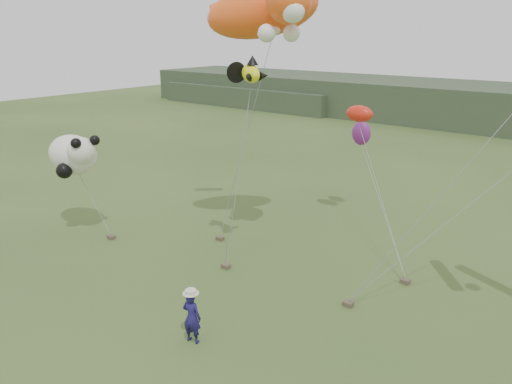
{
  "coord_description": "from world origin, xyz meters",
  "views": [
    {
      "loc": [
        11.06,
        -9.76,
        9.28
      ],
      "look_at": [
        0.97,
        3.0,
        4.02
      ],
      "focal_mm": 35.0,
      "sensor_mm": 36.0,
      "label": 1
    }
  ],
  "objects": [
    {
      "name": "ground",
      "position": [
        0.0,
        0.0,
        0.0
      ],
      "size": [
        120.0,
        120.0,
        0.0
      ],
      "primitive_type": "plane",
      "color": "#385123",
      "rests_on": "ground"
    },
    {
      "name": "headland",
      "position": [
        -3.11,
        44.69,
        1.92
      ],
      "size": [
        90.0,
        13.0,
        4.0
      ],
      "color": "#2D3D28",
      "rests_on": "ground"
    },
    {
      "name": "festival_attendant",
      "position": [
        1.16,
        -0.43,
        0.86
      ],
      "size": [
        0.7,
        0.53,
        1.72
      ],
      "primitive_type": "imported",
      "rotation": [
        0.0,
        0.0,
        3.35
      ],
      "color": "#1C1653",
      "rests_on": "ground"
    },
    {
      "name": "sandbag_anchors",
      "position": [
        -0.73,
        4.95,
        0.09
      ],
      "size": [
        12.86,
        4.66,
        0.17
      ],
      "color": "brown",
      "rests_on": "ground"
    },
    {
      "name": "cat_kite",
      "position": [
        -1.69,
        7.16,
        10.1
      ],
      "size": [
        6.22,
        4.95,
        2.96
      ],
      "color": "#FF5819",
      "rests_on": "ground"
    },
    {
      "name": "fish_kite",
      "position": [
        -1.18,
        5.03,
        7.8
      ],
      "size": [
        2.21,
        1.45,
        1.06
      ],
      "color": "#F2F312",
      "rests_on": "ground"
    },
    {
      "name": "panda_kite",
      "position": [
        -9.59,
        2.7,
        3.81
      ],
      "size": [
        3.27,
        2.12,
        2.03
      ],
      "color": "white",
      "rests_on": "ground"
    },
    {
      "name": "misc_kites",
      "position": [
        -0.11,
        12.72,
        4.91
      ],
      "size": [
        1.62,
        1.95,
        2.21
      ],
      "color": "red",
      "rests_on": "ground"
    }
  ]
}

